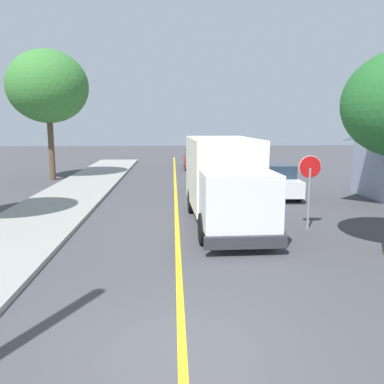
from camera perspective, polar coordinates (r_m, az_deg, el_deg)
ground_plane at (r=7.29m, az=-1.38°, el=-21.71°), size 120.00×120.00×0.00m
centre_line_yellow at (r=16.65m, az=-2.18°, el=-3.40°), size 0.16×56.00×0.01m
box_truck at (r=15.17m, az=4.57°, el=2.04°), size 2.67×7.26×3.20m
parked_car_near at (r=22.30m, az=4.27°, el=2.01°), size 1.99×4.47×1.67m
parked_car_mid at (r=28.13m, az=1.77°, el=3.66°), size 1.94×4.45×1.67m
parked_car_far at (r=33.59m, az=0.45°, el=4.67°), size 1.81×4.41×1.67m
parked_van_across at (r=21.34m, az=11.79°, el=1.48°), size 1.99×4.48×1.67m
stop_sign at (r=14.91m, az=16.21°, el=1.90°), size 0.80×0.10×2.65m
street_tree_down_block at (r=28.38m, az=-19.62°, el=13.76°), size 5.13×5.13×8.36m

